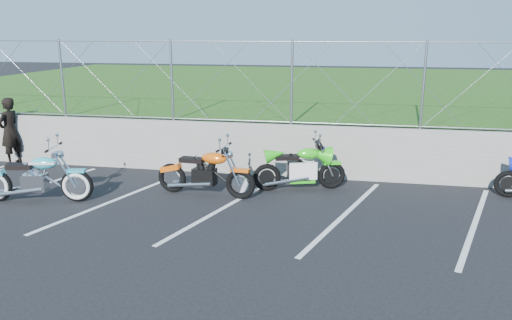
% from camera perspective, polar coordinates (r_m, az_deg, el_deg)
% --- Properties ---
extents(ground, '(90.00, 90.00, 0.00)m').
position_cam_1_polar(ground, '(9.38, -4.93, -7.35)').
color(ground, black).
rests_on(ground, ground).
extents(retaining_wall, '(30.00, 0.22, 1.30)m').
position_cam_1_polar(retaining_wall, '(12.44, -0.60, 1.33)').
color(retaining_wall, slate).
rests_on(retaining_wall, ground).
extents(grass_field, '(30.00, 20.00, 1.30)m').
position_cam_1_polar(grass_field, '(22.18, 4.65, 7.10)').
color(grass_field, '#214A13').
rests_on(grass_field, ground).
extents(chain_link_fence, '(28.00, 0.03, 2.00)m').
position_cam_1_polar(chain_link_fence, '(12.17, -0.62, 8.92)').
color(chain_link_fence, gray).
rests_on(chain_link_fence, retaining_wall).
extents(parking_lines, '(18.29, 4.31, 0.01)m').
position_cam_1_polar(parking_lines, '(10.06, 3.26, -5.75)').
color(parking_lines, silver).
rests_on(parking_lines, ground).
extents(cruiser_turquoise, '(2.37, 0.75, 1.19)m').
position_cam_1_polar(cruiser_turquoise, '(11.38, -23.73, -2.08)').
color(cruiser_turquoise, black).
rests_on(cruiser_turquoise, ground).
extents(naked_orange, '(2.26, 0.77, 1.13)m').
position_cam_1_polar(naked_orange, '(10.84, -5.66, -1.64)').
color(naked_orange, black).
rests_on(naked_orange, ground).
extents(sportbike_green, '(2.05, 0.85, 1.09)m').
position_cam_1_polar(sportbike_green, '(11.25, 5.15, -1.08)').
color(sportbike_green, black).
rests_on(sportbike_green, ground).
extents(person_standing, '(0.52, 0.71, 1.80)m').
position_cam_1_polar(person_standing, '(14.85, -26.33, 2.96)').
color(person_standing, black).
rests_on(person_standing, ground).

